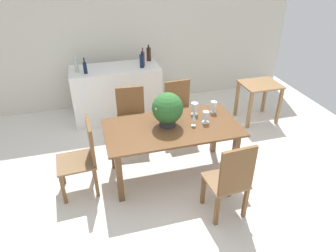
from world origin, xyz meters
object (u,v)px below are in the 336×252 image
Objects in this scene: wine_glass at (194,118)px; kitchen_counter at (117,93)px; wine_bottle_dark at (85,68)px; flower_centerpiece at (168,109)px; wine_bottle_green at (143,59)px; crystal_vase_right at (195,108)px; chair_head_end at (84,154)px; wine_bottle_tall at (149,54)px; wine_bottle_clear at (76,65)px; wine_bottle_amber at (142,61)px; dining_table at (172,134)px; crystal_vase_left at (213,106)px; side_table at (259,92)px; chair_far_right at (179,107)px; chair_far_left at (131,114)px; chair_near_right at (231,179)px; crystal_vase_center_near at (206,116)px.

kitchen_counter is (-0.78, 1.94, -0.40)m from wine_glass.
wine_bottle_dark reaches higher than wine_glass.
kitchen_counter is (-0.45, 1.83, -0.52)m from flower_centerpiece.
crystal_vase_right is at bearing -76.73° from wine_bottle_green.
crystal_vase_right is at bearing 95.41° from chair_head_end.
wine_glass is at bearing -86.86° from wine_bottle_tall.
wine_bottle_amber is at bearing -4.23° from wine_bottle_clear.
chair_head_end is at bearing -109.43° from kitchen_counter.
chair_head_end is at bearing -90.97° from wine_bottle_clear.
dining_table is at bearing -58.34° from wine_bottle_clear.
side_table is at bearing 33.91° from crystal_vase_left.
wine_bottle_clear is 0.94× the size of wine_bottle_green.
wine_glass is 2.13m from kitchen_counter.
chair_far_right reaches higher than side_table.
wine_bottle_dark is at bearing 137.91° from crystal_vase_left.
chair_far_left is 1.25m from wine_glass.
chair_head_end is 2.16m from wine_bottle_amber.
wine_glass is (1.45, -0.05, 0.33)m from chair_head_end.
wine_bottle_tall is (0.21, 2.03, 0.09)m from flower_centerpiece.
chair_far_right is at bearing -29.31° from wine_bottle_dark.
wine_bottle_clear is 1.10× the size of wine_bottle_dark.
chair_far_left is 0.95× the size of chair_head_end.
wine_bottle_dark is (-1.16, -0.36, -0.02)m from wine_bottle_tall.
crystal_vase_right is (-0.02, 1.20, 0.31)m from chair_near_right.
crystal_vase_right is 2.23m from wine_bottle_clear.
wine_bottle_clear reaches higher than crystal_vase_center_near.
wine_glass is at bearing -52.07° from chair_far_left.
flower_centerpiece is 1.96m from kitchen_counter.
wine_bottle_green is at bearing 7.71° from wine_bottle_dark.
chair_near_right is 3.08m from wine_bottle_dark.
wine_bottle_tall is at bearing 99.79° from chair_far_right.
wine_bottle_tall is at bearing 54.93° from wine_bottle_green.
wine_bottle_dark is (-0.61, 0.79, 0.55)m from chair_far_left.
wine_bottle_tall is at bearing 144.38° from chair_head_end.
chair_far_left is 3.47× the size of wine_bottle_dark.
crystal_vase_center_near is 0.23× the size of side_table.
kitchen_counter is 0.80m from wine_bottle_green.
wine_bottle_green is (-0.66, 1.65, 0.23)m from crystal_vase_left.
wine_bottle_green reaches higher than crystal_vase_left.
dining_table is at bearing -161.32° from crystal_vase_left.
crystal_vase_right is at bearing -151.48° from side_table.
crystal_vase_right is (1.56, 0.23, 0.33)m from chair_head_end.
wine_bottle_green reaches higher than kitchen_counter.
wine_bottle_clear is at bearing 147.82° from chair_far_right.
side_table is at bearing 28.52° from crystal_vase_right.
wine_bottle_dark is at bearing 171.35° from chair_head_end.
chair_head_end is 1.38× the size of side_table.
wine_bottle_green is at bearing 68.69° from wine_bottle_amber.
chair_far_left reaches higher than dining_table.
chair_far_left is at bearing -113.51° from wine_bottle_green.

